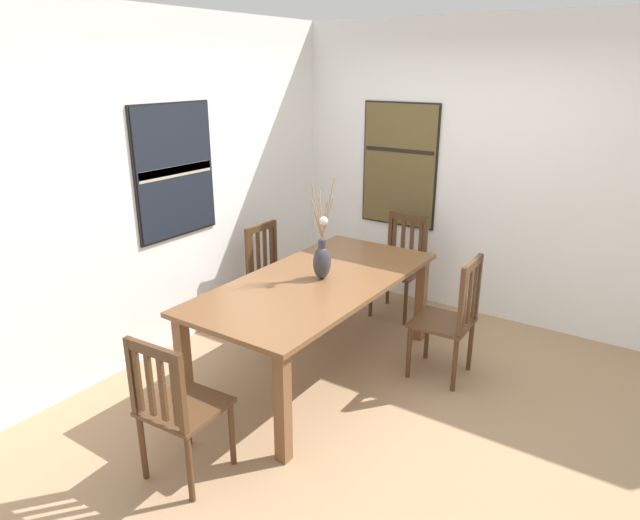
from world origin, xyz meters
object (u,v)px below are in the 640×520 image
chair_3 (450,318)px  painting_on_side_wall (399,165)px  chair_2 (177,406)px  chair_0 (273,273)px  chair_1 (400,264)px  dining_table (317,292)px  painting_on_back_wall (175,171)px  centerpiece_vase (322,258)px

chair_3 → painting_on_side_wall: bearing=40.9°
chair_2 → chair_3: (1.93, -0.83, 0.01)m
chair_0 → chair_1: 1.22m
dining_table → painting_on_back_wall: bearing=96.6°
chair_1 → painting_on_back_wall: painting_on_back_wall is taller
dining_table → chair_1: bearing=-0.4°
centerpiece_vase → painting_on_back_wall: (-0.19, 1.30, 0.54)m
chair_3 → painting_on_back_wall: bearing=107.3°
chair_0 → chair_2: size_ratio=1.00×
chair_0 → centerpiece_vase: bearing=-119.8°
painting_on_back_wall → dining_table: bearing=-83.4°
centerpiece_vase → chair_2: size_ratio=0.84×
painting_on_side_wall → chair_0: bearing=153.3°
dining_table → painting_on_back_wall: (-0.15, 1.28, 0.80)m
dining_table → chair_0: bearing=57.7°
chair_1 → chair_3: (-0.87, -0.85, -0.00)m
centerpiece_vase → painting_on_back_wall: size_ratio=0.72×
centerpiece_vase → chair_3: bearing=-60.2°
dining_table → chair_3: size_ratio=2.16×
centerpiece_vase → chair_1: (1.35, 0.01, -0.45)m
dining_table → centerpiece_vase: size_ratio=2.73×
centerpiece_vase → chair_1: bearing=0.4°
chair_1 → chair_3: bearing=-135.8°
centerpiece_vase → chair_0: centerpiece_vase is taller
chair_2 → chair_3: chair_3 is taller
dining_table → painting_on_side_wall: 1.93m
chair_0 → painting_on_side_wall: 1.64m
chair_3 → chair_1: bearing=44.2°
chair_0 → painting_on_back_wall: (-0.70, 0.41, 1.00)m
painting_on_back_wall → chair_1: bearing=-40.0°
painting_on_back_wall → chair_2: bearing=-134.1°
chair_3 → painting_on_back_wall: (-0.67, 2.14, 0.99)m
chair_3 → painting_on_side_wall: 1.89m
chair_0 → chair_2: 2.16m
chair_1 → painting_on_side_wall: (0.40, 0.26, 0.86)m
chair_0 → painting_on_back_wall: size_ratio=0.86×
chair_2 → painting_on_back_wall: (1.27, 1.30, 1.00)m
chair_1 → chair_2: chair_1 is taller
chair_2 → chair_3: 2.10m
chair_1 → painting_on_back_wall: 2.24m
centerpiece_vase → chair_3: size_ratio=0.79×
dining_table → chair_1: chair_1 is taller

